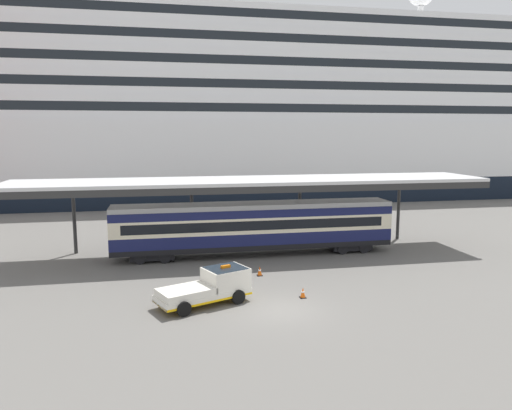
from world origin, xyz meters
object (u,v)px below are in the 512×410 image
service_truck (211,286)px  traffic_cone_mid (260,271)px  train_carriage (254,226)px  traffic_cone_near (303,293)px  cruise_ship (121,116)px

service_truck → traffic_cone_mid: bearing=51.0°
train_carriage → traffic_cone_mid: (-0.69, -5.50, -1.99)m
service_truck → traffic_cone_near: (5.27, -0.21, -0.69)m
traffic_cone_mid → service_truck: bearing=-129.0°
train_carriage → traffic_cone_near: size_ratio=35.10×
service_truck → traffic_cone_mid: size_ratio=8.61×
service_truck → traffic_cone_mid: (3.69, 4.56, -0.67)m
train_carriage → traffic_cone_mid: bearing=-97.1°
cruise_ship → train_carriage: size_ratio=7.83×
cruise_ship → traffic_cone_near: 51.96m
traffic_cone_near → traffic_cone_mid: 5.02m
train_carriage → traffic_cone_near: train_carriage is taller
traffic_cone_near → train_carriage: bearing=95.0°
train_carriage → service_truck: size_ratio=3.87×
traffic_cone_near → traffic_cone_mid: (-1.58, 4.77, 0.02)m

